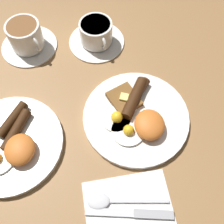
{
  "coord_description": "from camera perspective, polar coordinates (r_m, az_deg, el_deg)",
  "views": [
    {
      "loc": [
        -0.28,
        0.08,
        0.58
      ],
      "look_at": [
        0.01,
        0.06,
        0.03
      ],
      "focal_mm": 42.0,
      "sensor_mm": 36.0,
      "label": 1
    }
  ],
  "objects": [
    {
      "name": "knife",
      "position": [
        0.58,
        4.93,
        -21.14
      ],
      "size": [
        0.04,
        0.18,
        0.01
      ],
      "rotation": [
        0.0,
        0.0,
        1.45
      ],
      "color": "silver",
      "rests_on": "napkin"
    },
    {
      "name": "breakfast_plate_far",
      "position": [
        0.65,
        -21.07,
        -6.39
      ],
      "size": [
        0.25,
        0.25,
        0.05
      ],
      "color": "white",
      "rests_on": "ground_plane"
    },
    {
      "name": "spoon",
      "position": [
        0.58,
        -1.1,
        -18.79
      ],
      "size": [
        0.04,
        0.17,
        0.01
      ],
      "rotation": [
        0.0,
        0.0,
        1.49
      ],
      "color": "silver",
      "rests_on": "napkin"
    },
    {
      "name": "ground_plane",
      "position": [
        0.65,
        5.14,
        -1.42
      ],
      "size": [
        3.0,
        3.0,
        0.0
      ],
      "primitive_type": "plane",
      "color": "olive"
    },
    {
      "name": "napkin",
      "position": [
        0.58,
        3.62,
        -20.02
      ],
      "size": [
        0.15,
        0.19,
        0.01
      ],
      "primitive_type": "cube",
      "rotation": [
        0.0,
        0.0,
        0.09
      ],
      "color": "white",
      "rests_on": "ground_plane"
    },
    {
      "name": "breakfast_plate_near",
      "position": [
        0.64,
        5.24,
        -0.8
      ],
      "size": [
        0.26,
        0.26,
        0.05
      ],
      "color": "white",
      "rests_on": "ground_plane"
    },
    {
      "name": "teacup_far",
      "position": [
        0.79,
        -18.13,
        15.07
      ],
      "size": [
        0.16,
        0.16,
        0.08
      ],
      "color": "white",
      "rests_on": "ground_plane"
    },
    {
      "name": "teacup_near",
      "position": [
        0.77,
        -3.44,
        16.43
      ],
      "size": [
        0.16,
        0.16,
        0.07
      ],
      "color": "white",
      "rests_on": "ground_plane"
    }
  ]
}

